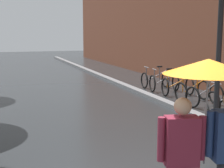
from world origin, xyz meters
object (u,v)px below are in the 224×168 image
(parked_bicycle_3, at_px, (205,95))
(parked_bicycle_6, at_px, (164,82))
(street_lamp_post, at_px, (220,25))
(parked_bicycle_4, at_px, (193,90))
(couple_under_umbrella, at_px, (207,119))
(parked_bicycle_5, at_px, (178,86))
(parked_bicycle_7, at_px, (155,79))

(parked_bicycle_3, height_order, parked_bicycle_6, same)
(parked_bicycle_3, xyz_separation_m, parked_bicycle_6, (0.05, 2.85, 0.00))
(street_lamp_post, bearing_deg, parked_bicycle_4, 64.03)
(couple_under_umbrella, distance_m, street_lamp_post, 3.91)
(parked_bicycle_6, bearing_deg, parked_bicycle_4, -88.36)
(parked_bicycle_5, height_order, couple_under_umbrella, couple_under_umbrella)
(parked_bicycle_6, bearing_deg, street_lamp_post, -106.91)
(parked_bicycle_6, bearing_deg, parked_bicycle_7, 85.59)
(parked_bicycle_3, relative_size, parked_bicycle_4, 1.01)
(parked_bicycle_6, xyz_separation_m, couple_under_umbrella, (-4.06, -8.48, 0.98))
(parked_bicycle_5, bearing_deg, parked_bicycle_7, 89.87)
(parked_bicycle_3, height_order, parked_bicycle_5, same)
(parked_bicycle_7, height_order, couple_under_umbrella, couple_under_umbrella)
(parked_bicycle_3, relative_size, parked_bicycle_6, 1.01)
(street_lamp_post, bearing_deg, parked_bicycle_6, 73.09)
(parked_bicycle_3, relative_size, parked_bicycle_5, 1.01)
(parked_bicycle_6, relative_size, street_lamp_post, 0.26)
(parked_bicycle_6, height_order, parked_bicycle_7, same)
(parked_bicycle_5, bearing_deg, couple_under_umbrella, -118.72)
(parked_bicycle_6, relative_size, parked_bicycle_7, 1.05)
(parked_bicycle_7, bearing_deg, parked_bicycle_5, -90.13)
(parked_bicycle_6, bearing_deg, parked_bicycle_3, -90.99)
(parked_bicycle_4, relative_size, couple_under_umbrella, 0.55)
(parked_bicycle_3, bearing_deg, parked_bicycle_6, 89.01)
(parked_bicycle_5, distance_m, couple_under_umbrella, 8.64)
(parked_bicycle_4, height_order, parked_bicycle_6, same)
(parked_bicycle_3, relative_size, parked_bicycle_7, 1.06)
(parked_bicycle_6, xyz_separation_m, parked_bicycle_7, (0.07, 0.96, 0.00))
(parked_bicycle_5, height_order, street_lamp_post, street_lamp_post)
(parked_bicycle_3, height_order, parked_bicycle_4, same)
(parked_bicycle_7, distance_m, street_lamp_post, 7.13)
(parked_bicycle_3, distance_m, parked_bicycle_7, 3.81)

